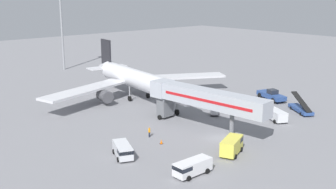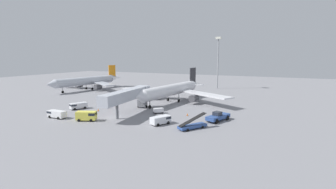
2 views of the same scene
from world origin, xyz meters
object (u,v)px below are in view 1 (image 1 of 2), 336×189
pushback_tug (271,95)px  service_van_far_right (275,114)px  service_van_far_center (232,145)px  apron_light_mast (61,9)px  safety_cone_alpha (161,142)px  safety_cone_bravo (238,104)px  airplane_at_gate (139,81)px  jet_bridge (201,98)px  ground_crew_worker_foreground (149,132)px  service_van_near_center (192,167)px  service_van_far_left (123,150)px  baggage_cart_mid_right (214,111)px  belt_loader_truck (301,108)px

pushback_tug → service_van_far_right: (-11.02, -8.63, 0.01)m
service_van_far_center → apron_light_mast: (12.87, 73.20, 15.80)m
safety_cone_alpha → safety_cone_bravo: 25.61m
safety_cone_alpha → service_van_far_right: bearing=-10.8°
airplane_at_gate → service_van_far_right: (9.31, -26.63, -3.02)m
service_van_far_right → apron_light_mast: (-4.72, 68.10, 16.02)m
jet_bridge → ground_crew_worker_foreground: jet_bridge is taller
service_van_near_center → apron_light_mast: bearing=73.6°
service_van_near_center → airplane_at_gate: bearing=62.4°
service_van_far_right → service_van_near_center: bearing=-166.5°
jet_bridge → pushback_tug: size_ratio=2.97×
apron_light_mast → safety_cone_bravo: bearing=-82.9°
service_van_near_center → service_van_far_left: bearing=106.9°
baggage_cart_mid_right → airplane_at_gate: bearing=101.9°
pushback_tug → service_van_far_right: pushback_tug is taller
jet_bridge → belt_loader_truck: (20.49, -6.01, -4.24)m
service_van_far_right → service_van_far_left: size_ratio=0.99×
service_van_far_center → baggage_cart_mid_right: 18.64m
jet_bridge → service_van_far_left: jet_bridge is taller
apron_light_mast → belt_loader_truck: bearing=-79.7°
service_van_far_right → baggage_cart_mid_right: (-5.63, 9.20, -0.27)m
apron_light_mast → baggage_cart_mid_right: bearing=-90.9°
service_van_near_center → safety_cone_alpha: (4.16, 10.65, -0.74)m
service_van_near_center → service_van_far_center: bearing=8.1°
ground_crew_worker_foreground → safety_cone_alpha: 3.55m
pushback_tug → apron_light_mast: apron_light_mast is taller
service_van_far_right → service_van_far_center: bearing=-163.8°
ground_crew_worker_foreground → safety_cone_bravo: bearing=5.9°
service_van_far_left → service_van_near_center: bearing=-73.1°
airplane_at_gate → ground_crew_worker_foreground: airplane_at_gate is taller
baggage_cart_mid_right → service_van_far_left: bearing=-167.2°
baggage_cart_mid_right → safety_cone_bravo: size_ratio=4.14×
jet_bridge → safety_cone_alpha: bearing=-170.9°
ground_crew_worker_foreground → service_van_far_left: bearing=-152.8°
apron_light_mast → service_van_far_left: bearing=-111.2°
jet_bridge → safety_cone_bravo: bearing=16.2°
belt_loader_truck → safety_cone_alpha: bearing=171.6°
service_van_near_center → safety_cone_bravo: size_ratio=7.28×
service_van_far_center → ground_crew_worker_foreground: size_ratio=3.08×
jet_bridge → safety_cone_bravo: 16.53m
service_van_far_center → safety_cone_bravo: service_van_far_center is taller
service_van_near_center → safety_cone_alpha: 11.46m
service_van_near_center → service_van_far_center: service_van_far_center is taller
airplane_at_gate → safety_cone_bravo: size_ratio=60.29×
airplane_at_gate → service_van_near_center: size_ratio=8.28×
belt_loader_truck → service_van_near_center: (-34.32, -6.18, 0.32)m
ground_crew_worker_foreground → service_van_near_center: bearing=-108.3°
safety_cone_alpha → pushback_tug: bearing=7.4°
service_van_far_right → baggage_cart_mid_right: bearing=121.4°
service_van_far_center → baggage_cart_mid_right: service_van_far_center is taller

